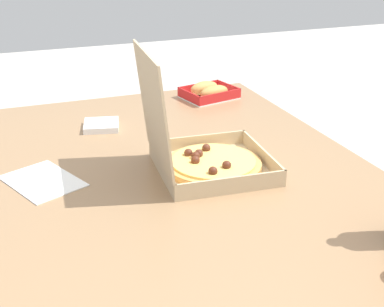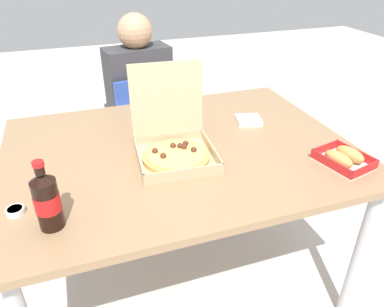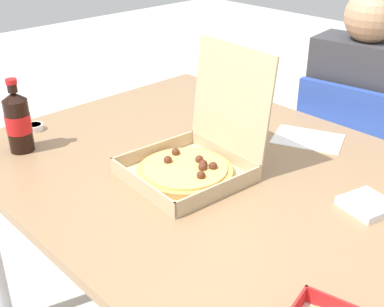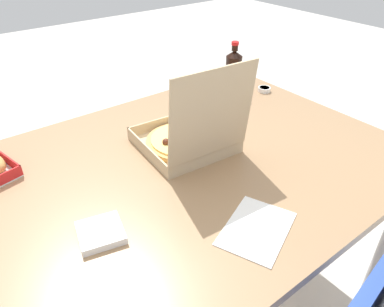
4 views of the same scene
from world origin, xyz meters
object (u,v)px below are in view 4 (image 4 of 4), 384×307
at_px(pizza_box_open, 188,137).
at_px(dipping_sauce_cup, 264,89).
at_px(cola_bottle, 233,71).
at_px(paper_menu, 257,229).
at_px(napkin_pile, 101,233).

bearing_deg(pizza_box_open, dipping_sauce_cup, -162.55).
bearing_deg(cola_bottle, paper_menu, 51.41).
bearing_deg(napkin_pile, pizza_box_open, -155.48).
distance_m(cola_bottle, dipping_sauce_cup, 0.17).
bearing_deg(pizza_box_open, napkin_pile, 24.52).
xyz_separation_m(cola_bottle, paper_menu, (0.55, 0.69, -0.09)).
bearing_deg(paper_menu, pizza_box_open, -125.55).
distance_m(cola_bottle, paper_menu, 0.88).
bearing_deg(cola_bottle, dipping_sauce_cup, 138.51).
xyz_separation_m(pizza_box_open, dipping_sauce_cup, (-0.57, -0.18, -0.04)).
relative_size(paper_menu, dipping_sauce_cup, 3.75).
bearing_deg(napkin_pile, paper_menu, 145.83).
relative_size(cola_bottle, dipping_sauce_cup, 4.00).
distance_m(pizza_box_open, napkin_pile, 0.46).
xyz_separation_m(napkin_pile, dipping_sauce_cup, (-0.99, -0.37, 0.00)).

